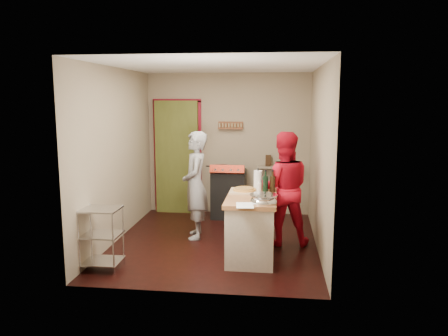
{
  "coord_description": "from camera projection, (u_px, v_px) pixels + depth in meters",
  "views": [
    {
      "loc": [
        0.88,
        -6.26,
        2.15
      ],
      "look_at": [
        0.13,
        0.0,
        1.13
      ],
      "focal_mm": 35.0,
      "sensor_mm": 36.0,
      "label": 1
    }
  ],
  "objects": [
    {
      "name": "left_wall",
      "position": [
        116.0,
        155.0,
        6.56
      ],
      "size": [
        0.04,
        3.5,
        2.6
      ],
      "primitive_type": "cube",
      "color": "gray",
      "rests_on": "ground"
    },
    {
      "name": "floor",
      "position": [
        215.0,
        242.0,
        6.59
      ],
      "size": [
        3.5,
        3.5,
        0.0
      ],
      "primitive_type": "plane",
      "color": "black",
      "rests_on": "ground"
    },
    {
      "name": "stove",
      "position": [
        229.0,
        193.0,
        7.9
      ],
      "size": [
        0.6,
        0.63,
        1.0
      ],
      "color": "black",
      "rests_on": "ground"
    },
    {
      "name": "person_stripe",
      "position": [
        195.0,
        185.0,
        6.69
      ],
      "size": [
        0.5,
        0.67,
        1.65
      ],
      "primitive_type": "imported",
      "rotation": [
        0.0,
        0.0,
        -1.38
      ],
      "color": "#B1B1B6",
      "rests_on": "ground"
    },
    {
      "name": "back_wall",
      "position": [
        195.0,
        152.0,
        8.23
      ],
      "size": [
        3.0,
        0.44,
        2.6
      ],
      "color": "gray",
      "rests_on": "ground"
    },
    {
      "name": "island",
      "position": [
        252.0,
        225.0,
        5.9
      ],
      "size": [
        0.68,
        1.23,
        1.16
      ],
      "color": "beige",
      "rests_on": "ground"
    },
    {
      "name": "ceiling",
      "position": [
        215.0,
        65.0,
        6.17
      ],
      "size": [
        3.0,
        3.5,
        0.02
      ],
      "primitive_type": "cube",
      "color": "white",
      "rests_on": "back_wall"
    },
    {
      "name": "wire_shelving",
      "position": [
        101.0,
        235.0,
        5.49
      ],
      "size": [
        0.48,
        0.4,
        0.8
      ],
      "color": "silver",
      "rests_on": "ground"
    },
    {
      "name": "right_wall",
      "position": [
        319.0,
        158.0,
        6.2
      ],
      "size": [
        0.04,
        3.5,
        2.6
      ],
      "primitive_type": "cube",
      "color": "gray",
      "rests_on": "ground"
    },
    {
      "name": "person_red",
      "position": [
        283.0,
        188.0,
        6.4
      ],
      "size": [
        0.86,
        0.7,
        1.67
      ],
      "primitive_type": "imported",
      "rotation": [
        0.0,
        0.0,
        3.23
      ],
      "color": "#B90C1F",
      "rests_on": "ground"
    }
  ]
}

